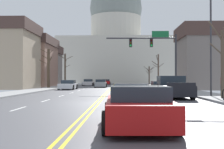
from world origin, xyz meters
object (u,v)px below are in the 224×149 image
sedan_near_03 (138,108)px  pedestrian_00 (223,84)px  sedan_oncoming_03 (106,82)px  sedan_near_02 (130,96)px  pickup_truck_near_01 (172,88)px  sedan_oncoming_02 (88,83)px  sedan_near_00 (160,87)px  sedan_oncoming_00 (68,85)px  sedan_oncoming_01 (101,84)px  street_lamp_right (206,35)px  signal_gantry (156,48)px

sedan_near_03 → pedestrian_00: bearing=62.4°
sedan_near_03 → sedan_oncoming_03: bearing=93.6°
pedestrian_00 → sedan_near_02: bearing=-134.8°
pickup_truck_near_01 → sedan_near_03: size_ratio=1.30×
pickup_truck_near_01 → sedan_oncoming_02: bearing=105.7°
sedan_near_00 → sedan_near_03: sedan_near_03 is taller
sedan_oncoming_00 → sedan_oncoming_01: size_ratio=1.06×
sedan_oncoming_00 → sedan_oncoming_03: bearing=83.3°
street_lamp_right → sedan_oncoming_03: (-9.75, 46.25, -4.17)m
sedan_near_02 → sedan_oncoming_00: (-7.26, 23.13, 0.02)m
sedan_oncoming_02 → pedestrian_00: 38.60m
sedan_oncoming_01 → sedan_oncoming_02: size_ratio=1.01×
signal_gantry → pickup_truck_near_01: 11.88m
sedan_oncoming_00 → sedan_near_03: bearing=-76.2°
signal_gantry → sedan_near_00: bearing=-91.0°
pickup_truck_near_01 → pedestrian_00: bearing=5.8°
sedan_oncoming_00 → sedan_oncoming_01: (3.64, 9.40, 0.04)m
street_lamp_right → sedan_oncoming_02: bearing=109.6°
sedan_near_02 → sedan_near_03: 6.57m
sedan_near_00 → signal_gantry: bearing=89.0°
sedan_near_02 → sedan_oncoming_00: size_ratio=0.98×
street_lamp_right → sedan_near_03: size_ratio=1.77×
sedan_near_00 → sedan_near_03: 20.76m
signal_gantry → sedan_near_00: (-0.07, -4.17, -4.30)m
sedan_near_00 → sedan_near_03: bearing=-99.5°
sedan_oncoming_00 → sedan_near_00: bearing=-40.7°
sedan_near_02 → street_lamp_right: bearing=50.1°
sedan_near_02 → sedan_near_03: size_ratio=1.04×
pickup_truck_near_01 → sedan_oncoming_01: 26.54m
sedan_oncoming_00 → sedan_oncoming_02: sedan_oncoming_02 is taller
sedan_oncoming_00 → pedestrian_00: size_ratio=2.86×
sedan_oncoming_00 → pedestrian_00: 21.48m
signal_gantry → sedan_near_03: signal_gantry is taller
signal_gantry → sedan_near_02: 18.92m
sedan_near_00 → sedan_oncoming_00: 14.14m
sedan_near_00 → pedestrian_00: pedestrian_00 is taller
sedan_near_00 → sedan_oncoming_00: size_ratio=1.02×
sedan_near_00 → sedan_near_02: (-3.45, -13.90, -0.01)m
street_lamp_right → pickup_truck_near_01: street_lamp_right is taller
sedan_oncoming_03 → sedan_oncoming_02: bearing=-106.9°
pickup_truck_near_01 → signal_gantry: bearing=89.4°
sedan_oncoming_01 → sedan_near_02: bearing=-83.6°
sedan_oncoming_01 → pedestrian_00: (10.92, -25.19, 0.42)m
sedan_near_00 → sedan_oncoming_00: (-10.72, 9.23, 0.01)m
sedan_near_02 → sedan_oncoming_02: (-6.81, 43.27, 0.06)m
pickup_truck_near_01 → sedan_near_02: (-3.41, -6.94, -0.18)m
sedan_near_00 → pedestrian_00: (3.84, -6.57, 0.47)m
sedan_near_00 → sedan_oncoming_03: (-7.18, 39.53, 0.02)m
sedan_oncoming_01 → sedan_oncoming_03: 20.90m
sedan_near_00 → pickup_truck_near_01: pickup_truck_near_01 is taller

